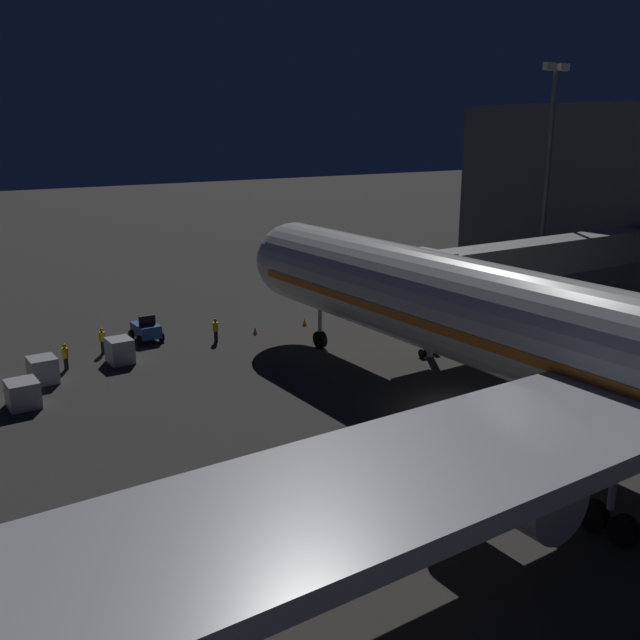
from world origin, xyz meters
TOP-DOWN VIEW (x-y plane):
  - ground_plane at (0.00, 0.00)m, footprint 320.00×320.00m
  - jet_bridge at (-13.36, -7.82)m, footprint 25.25×3.40m
  - apron_floodlight_mast at (-25.50, -15.62)m, footprint 2.90×0.50m
  - baggage_tug_lead at (9.58, -22.03)m, footprint 1.86×2.49m
  - baggage_container_near_belt at (17.96, -17.05)m, footprint 1.58×1.74m
  - baggage_container_mid_row at (19.83, -13.61)m, footprint 1.64×1.87m
  - baggage_container_far_row at (12.82, -18.14)m, footprint 1.52×1.79m
  - ground_crew_near_nose_gear at (16.18, -18.69)m, footprint 0.40×0.40m
  - ground_crew_by_belt_loader at (13.16, -20.72)m, footprint 0.40×0.40m
  - ground_crew_marshaller_fwd at (5.51, -18.89)m, footprint 0.40×0.40m
  - traffic_cone_nose_port at (-2.20, -19.04)m, footprint 0.36×0.36m
  - traffic_cone_nose_starboard at (2.20, -19.04)m, footprint 0.36×0.36m

SIDE VIEW (x-z plane):
  - ground_plane at x=0.00m, z-range 0.00..0.00m
  - traffic_cone_nose_port at x=-2.20m, z-range 0.00..0.55m
  - traffic_cone_nose_starboard at x=2.20m, z-range 0.00..0.55m
  - baggage_container_mid_row at x=19.83m, z-range 0.00..1.50m
  - baggage_tug_lead at x=9.58m, z-range -0.19..1.76m
  - baggage_container_near_belt at x=17.96m, z-range 0.00..1.59m
  - baggage_container_far_row at x=12.82m, z-range 0.00..1.65m
  - ground_crew_near_nose_gear at x=16.18m, z-range 0.08..1.81m
  - ground_crew_marshaller_fwd at x=5.51m, z-range 0.09..1.83m
  - ground_crew_by_belt_loader at x=13.16m, z-range 0.09..1.91m
  - jet_bridge at x=-13.36m, z-range 2.09..9.33m
  - apron_floodlight_mast at x=-25.50m, z-range 1.47..21.76m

